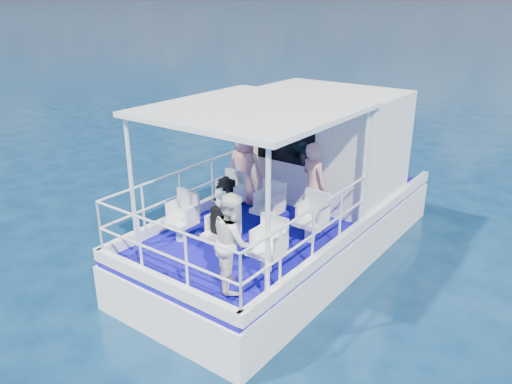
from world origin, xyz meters
TOP-DOWN VIEW (x-y plane):
  - ground at (0.00, 0.00)m, footprint 2000.00×2000.00m
  - hull at (0.00, 1.00)m, footprint 3.00×7.00m
  - deck at (0.00, 1.00)m, footprint 2.90×6.90m
  - cabin at (0.00, 2.30)m, footprint 2.85×2.00m
  - canopy at (0.00, -0.20)m, footprint 3.00×3.20m
  - canopy_posts at (0.00, -0.25)m, footprint 2.77×2.97m
  - railings at (0.00, -0.58)m, footprint 2.84×3.59m
  - seat_port_fwd at (-0.90, 0.20)m, footprint 0.48×0.46m
  - seat_center_fwd at (0.00, 0.20)m, footprint 0.48×0.46m
  - seat_stbd_fwd at (0.90, 0.20)m, footprint 0.48×0.46m
  - seat_port_aft at (-0.90, -1.10)m, footprint 0.48×0.46m
  - seat_center_aft at (0.00, -1.10)m, footprint 0.48×0.46m
  - seat_stbd_aft at (0.90, -1.10)m, footprint 0.48×0.46m
  - passenger_port_fwd at (-1.06, 0.90)m, footprint 0.63×0.51m
  - passenger_stbd_fwd at (0.69, 0.62)m, footprint 0.69×0.58m
  - passenger_stbd_aft at (0.76, -1.71)m, footprint 0.87×0.88m
  - backpack_port at (-0.88, 0.13)m, footprint 0.28×0.16m
  - backpack_center at (0.02, -1.09)m, footprint 0.29×0.17m
  - compact_camera at (-0.90, 0.13)m, footprint 0.10×0.06m
  - panda at (0.01, -1.06)m, footprint 0.23×0.19m

SIDE VIEW (x-z plane):
  - ground at x=0.00m, z-range 0.00..0.00m
  - hull at x=0.00m, z-range -0.80..0.80m
  - deck at x=0.00m, z-range 0.80..0.90m
  - seat_port_fwd at x=-0.90m, z-range 0.90..1.28m
  - seat_center_fwd at x=0.00m, z-range 0.90..1.28m
  - seat_stbd_fwd at x=0.90m, z-range 0.90..1.28m
  - seat_port_aft at x=-0.90m, z-range 0.90..1.28m
  - seat_center_aft at x=0.00m, z-range 0.90..1.28m
  - seat_stbd_aft at x=0.90m, z-range 0.90..1.28m
  - railings at x=0.00m, z-range 0.90..1.90m
  - backpack_port at x=-0.88m, z-range 1.28..1.65m
  - backpack_center at x=0.02m, z-range 1.28..1.72m
  - passenger_stbd_aft at x=0.76m, z-range 0.90..2.34m
  - passenger_port_fwd at x=-1.06m, z-range 0.90..2.38m
  - compact_camera at x=-0.90m, z-range 1.65..1.71m
  - passenger_stbd_fwd at x=0.69m, z-range 0.90..2.52m
  - panda at x=0.01m, z-range 1.72..2.07m
  - cabin at x=0.00m, z-range 0.90..3.10m
  - canopy_posts at x=0.00m, z-range 0.90..3.10m
  - canopy at x=0.00m, z-range 3.10..3.18m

